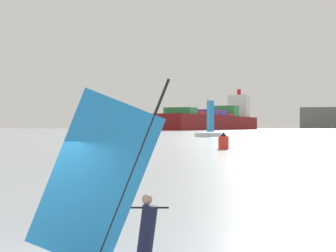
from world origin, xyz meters
TOP-DOWN VIEW (x-y plane):
  - windsurfer at (1.28, 1.75)m, footprint 3.71×2.37m
  - cargo_ship at (-221.12, 459.90)m, footprint 50.59×214.93m
  - channel_buoy at (-21.82, 55.44)m, footprint 1.28×1.28m
  - small_sailboat at (-63.96, 134.77)m, footprint 5.82×7.72m

SIDE VIEW (x-z plane):
  - channel_buoy at x=-21.82m, z-range -0.11..2.01m
  - windsurfer at x=1.28m, z-range -0.97..3.04m
  - small_sailboat at x=-63.96m, z-range -4.76..6.88m
  - cargo_ship at x=-221.12m, z-range -11.85..30.24m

